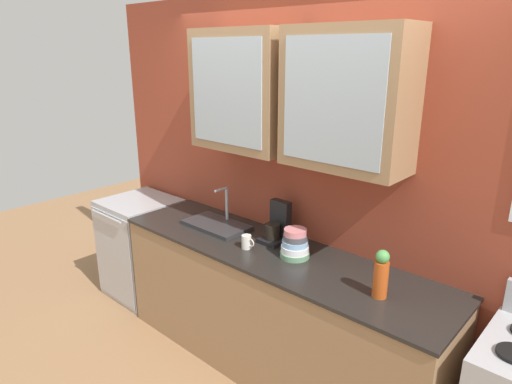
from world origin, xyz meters
The scene contains 9 objects.
ground_plane centered at (0.00, 0.00, 0.00)m, with size 10.00×10.00×0.00m, color #936B47.
back_wall_unit centered at (0.01, 0.31, 1.49)m, with size 4.09×0.44×2.62m.
counter centered at (0.00, 0.00, 0.46)m, with size 2.51×0.66×0.92m.
sink_faucet centered at (-0.60, 0.04, 0.95)m, with size 0.52×0.29×0.30m.
bowl_stack centered at (0.17, 0.03, 1.01)m, with size 0.20×0.20×0.20m.
vase centered at (0.82, -0.05, 1.06)m, with size 0.08×0.08×0.28m.
cup_near_sink centered at (-0.16, -0.09, 0.97)m, with size 0.10×0.07×0.10m.
dishwasher centered at (-1.59, 0.00, 0.46)m, with size 0.61×0.64×0.92m.
coffee_maker centered at (-0.09, 0.15, 1.03)m, with size 0.17×0.20×0.29m.
Camera 1 is at (1.78, -2.14, 2.23)m, focal length 31.49 mm.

